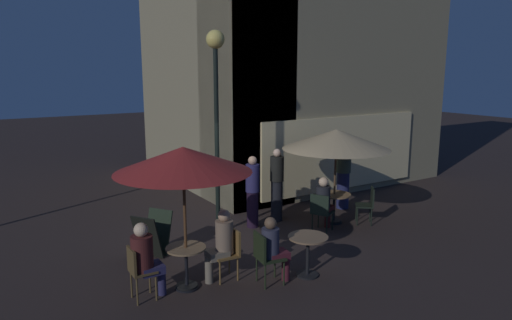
{
  "coord_description": "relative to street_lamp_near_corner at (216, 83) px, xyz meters",
  "views": [
    {
      "loc": [
        -4.49,
        -8.32,
        3.64
      ],
      "look_at": [
        0.77,
        0.1,
        1.68
      ],
      "focal_mm": 32.68,
      "sensor_mm": 36.0,
      "label": 1
    }
  ],
  "objects": [
    {
      "name": "ground_plane",
      "position": [
        -0.07,
        -0.57,
        -3.34
      ],
      "size": [
        60.0,
        60.0,
        0.0
      ],
      "primitive_type": "plane",
      "color": "#2E2321"
    },
    {
      "name": "cafe_building",
      "position": [
        3.59,
        3.01,
        1.54
      ],
      "size": [
        7.99,
        6.72,
        9.78
      ],
      "color": "gray",
      "rests_on": "ground"
    },
    {
      "name": "street_lamp_near_corner",
      "position": [
        0.0,
        0.0,
        0.0
      ],
      "size": [
        0.39,
        0.39,
        4.43
      ],
      "color": "black",
      "rests_on": "ground"
    },
    {
      "name": "menu_sandwich_board",
      "position": [
        -1.68,
        -0.46,
        -2.89
      ],
      "size": [
        0.83,
        0.81,
        0.87
      ],
      "rotation": [
        0.0,
        0.0,
        0.59
      ],
      "color": "black",
      "rests_on": "ground"
    },
    {
      "name": "cafe_table_0",
      "position": [
        2.69,
        -0.81,
        -2.8
      ],
      "size": [
        0.78,
        0.78,
        0.71
      ],
      "color": "black",
      "rests_on": "ground"
    },
    {
      "name": "cafe_table_1",
      "position": [
        -1.68,
        -2.09,
        -2.83
      ],
      "size": [
        0.67,
        0.67,
        0.73
      ],
      "color": "black",
      "rests_on": "ground"
    },
    {
      "name": "cafe_table_2",
      "position": [
        0.34,
        -2.79,
        -2.81
      ],
      "size": [
        0.71,
        0.71,
        0.74
      ],
      "color": "black",
      "rests_on": "ground"
    },
    {
      "name": "patio_umbrella_0",
      "position": [
        2.69,
        -0.81,
        -1.32
      ],
      "size": [
        2.52,
        2.52,
        2.26
      ],
      "color": "black",
      "rests_on": "ground"
    },
    {
      "name": "patio_umbrella_1",
      "position": [
        -1.68,
        -2.09,
        -1.14
      ],
      "size": [
        2.22,
        2.22,
        2.42
      ],
      "color": "black",
      "rests_on": "ground"
    },
    {
      "name": "cafe_chair_0",
      "position": [
        1.99,
        -1.17,
        -2.8
      ],
      "size": [
        0.59,
        0.59,
        0.89
      ],
      "rotation": [
        0.0,
        0.0,
        0.48
      ],
      "color": "black",
      "rests_on": "ground"
    },
    {
      "name": "cafe_chair_1",
      "position": [
        3.31,
        -1.31,
        -2.81
      ],
      "size": [
        0.57,
        0.57,
        0.89
      ],
      "rotation": [
        0.0,
        0.0,
        2.46
      ],
      "color": "black",
      "rests_on": "ground"
    },
    {
      "name": "cafe_chair_2",
      "position": [
        -0.88,
        -2.13,
        -2.81
      ],
      "size": [
        0.45,
        0.45,
        0.89
      ],
      "rotation": [
        0.0,
        0.0,
        3.09
      ],
      "color": "brown",
      "rests_on": "ground"
    },
    {
      "name": "cafe_chair_3",
      "position": [
        -2.5,
        -2.08,
        -2.79
      ],
      "size": [
        0.39,
        0.39,
        0.89
      ],
      "rotation": [
        0.0,
        0.0,
        -0.01
      ],
      "color": "brown",
      "rests_on": "ground"
    },
    {
      "name": "cafe_chair_4",
      "position": [
        -0.49,
        -2.67,
        -2.78
      ],
      "size": [
        0.49,
        0.49,
        0.92
      ],
      "rotation": [
        0.0,
        0.0,
        -0.14
      ],
      "color": "black",
      "rests_on": "ground"
    },
    {
      "name": "patron_seated_0",
      "position": [
        2.12,
        -1.1,
        -2.63
      ],
      "size": [
        0.52,
        0.45,
        1.26
      ],
      "rotation": [
        0.0,
        0.0,
        0.48
      ],
      "color": "#4A1917",
      "rests_on": "ground"
    },
    {
      "name": "patron_seated_1",
      "position": [
        -1.03,
        -2.12,
        -2.62
      ],
      "size": [
        0.52,
        0.33,
        1.27
      ],
      "rotation": [
        0.0,
        0.0,
        3.09
      ],
      "color": "#766B5A",
      "rests_on": "ground"
    },
    {
      "name": "patron_seated_2",
      "position": [
        -2.37,
        -2.08,
        -2.61
      ],
      "size": [
        0.54,
        0.35,
        1.28
      ],
      "rotation": [
        0.0,
        0.0,
        -0.01
      ],
      "color": "#27264C",
      "rests_on": "ground"
    },
    {
      "name": "patron_seated_3",
      "position": [
        -0.33,
        -2.7,
        -2.67
      ],
      "size": [
        0.52,
        0.35,
        1.19
      ],
      "rotation": [
        0.0,
        0.0,
        -0.14
      ],
      "color": "#481823",
      "rests_on": "ground"
    },
    {
      "name": "patron_standing_4",
      "position": [
        3.68,
        -0.03,
        -2.45
      ],
      "size": [
        0.38,
        0.38,
        1.78
      ],
      "rotation": [
        0.0,
        0.0,
        1.6
      ],
      "color": "#1F234F",
      "rests_on": "ground"
    },
    {
      "name": "patron_standing_5",
      "position": [
        0.88,
        -0.04,
        -2.49
      ],
      "size": [
        0.32,
        0.32,
        1.68
      ],
      "rotation": [
        0.0,
        0.0,
        3.37
      ],
      "color": "black",
      "rests_on": "ground"
    },
    {
      "name": "patron_standing_6",
      "position": [
        1.62,
        0.05,
        -2.44
      ],
      "size": [
        0.33,
        0.33,
        1.77
      ],
      "rotation": [
        0.0,
        0.0,
        1.5
      ],
      "color": "black",
      "rests_on": "ground"
    }
  ]
}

